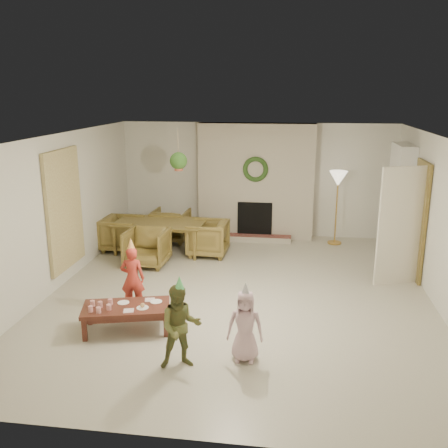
% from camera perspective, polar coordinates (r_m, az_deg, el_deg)
% --- Properties ---
extents(floor, '(7.00, 7.00, 0.00)m').
position_cam_1_polar(floor, '(8.07, 1.73, -8.03)').
color(floor, '#B7B29E').
rests_on(floor, ground).
extents(ceiling, '(7.00, 7.00, 0.00)m').
position_cam_1_polar(ceiling, '(7.45, 1.88, 9.93)').
color(ceiling, white).
rests_on(ceiling, wall_back).
extents(wall_back, '(7.00, 0.00, 7.00)m').
position_cam_1_polar(wall_back, '(11.08, 3.79, 5.10)').
color(wall_back, silver).
rests_on(wall_back, floor).
extents(wall_front, '(7.00, 0.00, 7.00)m').
position_cam_1_polar(wall_front, '(4.40, -3.26, -10.82)').
color(wall_front, silver).
rests_on(wall_front, floor).
extents(wall_left, '(0.00, 7.00, 7.00)m').
position_cam_1_polar(wall_left, '(8.52, -18.69, 1.26)').
color(wall_left, silver).
rests_on(wall_left, floor).
extents(wall_right, '(0.00, 7.00, 7.00)m').
position_cam_1_polar(wall_right, '(7.94, 23.86, -0.22)').
color(wall_right, silver).
rests_on(wall_right, floor).
extents(fireplace_mass, '(2.50, 0.40, 2.50)m').
position_cam_1_polar(fireplace_mass, '(10.88, 3.71, 4.92)').
color(fireplace_mass, '#582517').
rests_on(fireplace_mass, floor).
extents(fireplace_hearth, '(1.60, 0.30, 0.12)m').
position_cam_1_polar(fireplace_hearth, '(10.82, 3.46, -1.63)').
color(fireplace_hearth, maroon).
rests_on(fireplace_hearth, floor).
extents(fireplace_firebox, '(0.75, 0.12, 0.75)m').
position_cam_1_polar(fireplace_firebox, '(10.88, 3.56, 0.60)').
color(fireplace_firebox, black).
rests_on(fireplace_firebox, floor).
extents(fireplace_wreath, '(0.54, 0.10, 0.54)m').
position_cam_1_polar(fireplace_wreath, '(10.61, 3.64, 6.29)').
color(fireplace_wreath, '#214118').
rests_on(fireplace_wreath, fireplace_mass).
extents(floor_lamp_base, '(0.29, 0.29, 0.03)m').
position_cam_1_polar(floor_lamp_base, '(10.89, 12.57, -2.10)').
color(floor_lamp_base, gold).
rests_on(floor_lamp_base, floor).
extents(floor_lamp_post, '(0.03, 0.03, 1.41)m').
position_cam_1_polar(floor_lamp_post, '(10.71, 12.79, 1.55)').
color(floor_lamp_post, gold).
rests_on(floor_lamp_post, floor).
extents(floor_lamp_shade, '(0.37, 0.37, 0.31)m').
position_cam_1_polar(floor_lamp_shade, '(10.57, 13.00, 5.11)').
color(floor_lamp_shade, beige).
rests_on(floor_lamp_shade, floor_lamp_post).
extents(bookshelf_carcass, '(0.30, 1.00, 2.20)m').
position_cam_1_polar(bookshelf_carcass, '(10.11, 19.51, 2.41)').
color(bookshelf_carcass, white).
rests_on(bookshelf_carcass, floor).
extents(bookshelf_shelf_a, '(0.30, 0.92, 0.03)m').
position_cam_1_polar(bookshelf_shelf_a, '(10.26, 19.09, -1.12)').
color(bookshelf_shelf_a, white).
rests_on(bookshelf_shelf_a, bookshelf_carcass).
extents(bookshelf_shelf_b, '(0.30, 0.92, 0.03)m').
position_cam_1_polar(bookshelf_shelf_b, '(10.16, 19.28, 1.04)').
color(bookshelf_shelf_b, white).
rests_on(bookshelf_shelf_b, bookshelf_carcass).
extents(bookshelf_shelf_c, '(0.30, 0.92, 0.03)m').
position_cam_1_polar(bookshelf_shelf_c, '(10.08, 19.48, 3.25)').
color(bookshelf_shelf_c, white).
rests_on(bookshelf_shelf_c, bookshelf_carcass).
extents(bookshelf_shelf_d, '(0.30, 0.92, 0.03)m').
position_cam_1_polar(bookshelf_shelf_d, '(10.01, 19.68, 5.49)').
color(bookshelf_shelf_d, white).
rests_on(bookshelf_shelf_d, bookshelf_carcass).
extents(books_row_lower, '(0.20, 0.40, 0.24)m').
position_cam_1_polar(books_row_lower, '(10.08, 19.20, -0.59)').
color(books_row_lower, '#93371B').
rests_on(books_row_lower, bookshelf_shelf_a).
extents(books_row_mid, '(0.20, 0.44, 0.24)m').
position_cam_1_polar(books_row_mid, '(10.17, 19.19, 1.88)').
color(books_row_mid, '#294999').
rests_on(books_row_mid, bookshelf_shelf_b).
extents(books_row_upper, '(0.20, 0.36, 0.22)m').
position_cam_1_polar(books_row_upper, '(9.95, 19.54, 3.87)').
color(books_row_upper, gold).
rests_on(books_row_upper, bookshelf_shelf_c).
extents(door_frame, '(0.05, 0.86, 2.04)m').
position_cam_1_polar(door_frame, '(9.11, 21.51, 0.37)').
color(door_frame, olive).
rests_on(door_frame, floor).
extents(door_leaf, '(0.77, 0.32, 2.00)m').
position_cam_1_polar(door_leaf, '(8.67, 19.62, -0.29)').
color(door_leaf, beige).
rests_on(door_leaf, floor).
extents(curtain_panel, '(0.06, 1.20, 2.00)m').
position_cam_1_polar(curtain_panel, '(8.68, -17.88, 1.57)').
color(curtain_panel, beige).
rests_on(curtain_panel, wall_left).
extents(dining_table, '(1.84, 1.07, 0.63)m').
position_cam_1_polar(dining_table, '(10.06, -7.39, -1.50)').
color(dining_table, olive).
rests_on(dining_table, floor).
extents(dining_chair_near, '(0.78, 0.80, 0.70)m').
position_cam_1_polar(dining_chair_near, '(9.34, -8.85, -2.67)').
color(dining_chair_near, olive).
rests_on(dining_chair_near, floor).
extents(dining_chair_far, '(0.78, 0.80, 0.70)m').
position_cam_1_polar(dining_chair_far, '(10.78, -6.14, -0.15)').
color(dining_chair_far, olive).
rests_on(dining_chair_far, floor).
extents(dining_chair_left, '(0.80, 0.78, 0.70)m').
position_cam_1_polar(dining_chair_left, '(10.31, -11.58, -1.09)').
color(dining_chair_left, olive).
rests_on(dining_chair_left, floor).
extents(dining_chair_right, '(0.80, 0.78, 0.70)m').
position_cam_1_polar(dining_chair_right, '(9.80, -1.88, -1.63)').
color(dining_chair_right, olive).
rests_on(dining_chair_right, floor).
extents(hanging_plant_cord, '(0.01, 0.01, 0.70)m').
position_cam_1_polar(hanging_plant_cord, '(9.18, -5.29, 8.66)').
color(hanging_plant_cord, tan).
rests_on(hanging_plant_cord, ceiling).
extents(hanging_plant_pot, '(0.16, 0.16, 0.12)m').
position_cam_1_polar(hanging_plant_pot, '(9.23, -5.24, 6.50)').
color(hanging_plant_pot, '#974631').
rests_on(hanging_plant_pot, hanging_plant_cord).
extents(hanging_plant_foliage, '(0.32, 0.32, 0.32)m').
position_cam_1_polar(hanging_plant_foliage, '(9.21, -5.26, 7.24)').
color(hanging_plant_foliage, '#27501A').
rests_on(hanging_plant_foliage, hanging_plant_pot).
extents(coffee_table_top, '(1.27, 0.86, 0.05)m').
position_cam_1_polar(coffee_table_top, '(6.93, -11.18, -9.42)').
color(coffee_table_top, '#56281C').
rests_on(coffee_table_top, floor).
extents(coffee_table_apron, '(1.16, 0.75, 0.07)m').
position_cam_1_polar(coffee_table_apron, '(6.95, -11.15, -9.89)').
color(coffee_table_apron, '#56281C').
rests_on(coffee_table_apron, floor).
extents(coffee_leg_fl, '(0.08, 0.08, 0.30)m').
position_cam_1_polar(coffee_leg_fl, '(6.86, -15.74, -11.65)').
color(coffee_leg_fl, '#56281C').
rests_on(coffee_leg_fl, floor).
extents(coffee_leg_fr, '(0.08, 0.08, 0.30)m').
position_cam_1_polar(coffee_leg_fr, '(6.76, -6.69, -11.53)').
color(coffee_leg_fr, '#56281C').
rests_on(coffee_leg_fr, floor).
extents(coffee_leg_bl, '(0.08, 0.08, 0.30)m').
position_cam_1_polar(coffee_leg_bl, '(7.28, -15.17, -9.98)').
color(coffee_leg_bl, '#56281C').
rests_on(coffee_leg_bl, floor).
extents(coffee_leg_br, '(0.08, 0.08, 0.30)m').
position_cam_1_polar(coffee_leg_br, '(7.19, -6.70, -9.84)').
color(coffee_leg_br, '#56281C').
rests_on(coffee_leg_br, floor).
extents(cup_a, '(0.08, 0.08, 0.08)m').
position_cam_1_polar(cup_a, '(6.83, -15.08, -9.41)').
color(cup_a, white).
rests_on(cup_a, coffee_table_top).
extents(cup_b, '(0.08, 0.08, 0.08)m').
position_cam_1_polar(cup_b, '(6.99, -14.88, -8.81)').
color(cup_b, white).
rests_on(cup_b, coffee_table_top).
extents(cup_c, '(0.08, 0.08, 0.08)m').
position_cam_1_polar(cup_c, '(6.77, -14.22, -9.56)').
color(cup_c, white).
rests_on(cup_c, coffee_table_top).
extents(cup_d, '(0.08, 0.08, 0.08)m').
position_cam_1_polar(cup_d, '(6.94, -14.04, -8.95)').
color(cup_d, white).
rests_on(cup_d, coffee_table_top).
extents(cup_e, '(0.08, 0.08, 0.08)m').
position_cam_1_polar(cup_e, '(6.82, -13.09, -9.30)').
color(cup_e, white).
rests_on(cup_e, coffee_table_top).
extents(cup_f, '(0.08, 0.08, 0.08)m').
position_cam_1_polar(cup_f, '(6.99, -12.94, -8.70)').
color(cup_f, white).
rests_on(cup_f, coffee_table_top).
extents(plate_a, '(0.20, 0.20, 0.01)m').
position_cam_1_polar(plate_a, '(7.01, -11.49, -8.84)').
color(plate_a, white).
rests_on(plate_a, coffee_table_top).
extents(plate_b, '(0.20, 0.20, 0.01)m').
position_cam_1_polar(plate_b, '(6.82, -9.34, -9.46)').
color(plate_b, white).
rests_on(plate_b, coffee_table_top).
extents(plate_c, '(0.20, 0.20, 0.01)m').
position_cam_1_polar(plate_c, '(6.97, -7.79, -8.82)').
color(plate_c, white).
rests_on(plate_c, coffee_table_top).
extents(food_scoop, '(0.08, 0.08, 0.06)m').
position_cam_1_polar(food_scoop, '(6.80, -9.36, -9.20)').
color(food_scoop, tan).
rests_on(food_scoop, plate_b).
extents(napkin_left, '(0.16, 0.16, 0.01)m').
position_cam_1_polar(napkin_left, '(6.76, -10.91, -9.75)').
color(napkin_left, '#DCA2A9').
rests_on(napkin_left, coffee_table_top).
extents(napkin_right, '(0.16, 0.16, 0.01)m').
position_cam_1_polar(napkin_right, '(7.04, -8.52, -8.61)').
color(napkin_right, '#DCA2A9').
rests_on(napkin_right, coffee_table_top).
extents(child_red, '(0.38, 0.27, 0.98)m').
position_cam_1_polar(child_red, '(7.48, -10.46, -6.18)').
color(child_red, '#BB3428').
rests_on(child_red, floor).
extents(party_hat_red, '(0.16, 0.16, 0.19)m').
position_cam_1_polar(party_hat_red, '(7.31, -10.66, -2.30)').
color(party_hat_red, '#F0EC50').
rests_on(party_hat_red, child_red).
extents(child_plaid, '(0.59, 0.52, 1.02)m').
position_cam_1_polar(child_plaid, '(5.92, -5.02, -11.70)').
color(child_plaid, brown).
rests_on(child_plaid, floor).
extents(party_hat_plaid, '(0.13, 0.13, 0.17)m').
position_cam_1_polar(party_hat_plaid, '(5.69, -5.15, -6.76)').
color(party_hat_plaid, '#54C565').
rests_on(party_hat_plaid, child_plaid).
extents(child_pink, '(0.44, 0.29, 0.89)m').
position_cam_1_polar(child_pink, '(6.06, 2.44, -11.64)').
color(child_pink, '#CAA2AF').
rests_on(child_pink, floor).
extents(party_hat_pink, '(0.13, 0.13, 0.16)m').
position_cam_1_polar(party_hat_pink, '(5.86, 2.49, -7.44)').
color(party_hat_pink, '#B8B7BF').
rests_on(party_hat_pink, child_pink).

